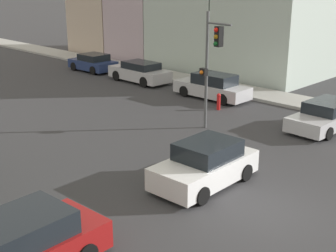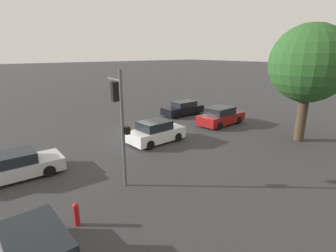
% 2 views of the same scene
% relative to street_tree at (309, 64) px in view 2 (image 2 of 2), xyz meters
% --- Properties ---
extents(ground_plane, '(300.00, 300.00, 0.00)m').
position_rel_street_tree_xyz_m(ground_plane, '(8.00, -8.76, -5.41)').
color(ground_plane, '#333335').
extents(street_tree, '(5.23, 5.23, 8.06)m').
position_rel_street_tree_xyz_m(street_tree, '(0.00, 0.00, 0.00)').
color(street_tree, '#423323').
rests_on(street_tree, ground_plane).
extents(traffic_signal, '(0.49, 1.67, 5.48)m').
position_rel_street_tree_xyz_m(traffic_signal, '(13.05, -2.47, -1.86)').
color(traffic_signal, '#515456').
rests_on(traffic_signal, ground_plane).
extents(crossing_car_0, '(4.63, 2.20, 1.57)m').
position_rel_street_tree_xyz_m(crossing_car_0, '(0.96, -6.42, -4.67)').
color(crossing_car_0, maroon).
rests_on(crossing_car_0, ground_plane).
extents(crossing_car_1, '(4.59, 2.08, 1.35)m').
position_rel_street_tree_xyz_m(crossing_car_1, '(17.09, -6.37, -4.77)').
color(crossing_car_1, '#B7B7BC').
rests_on(crossing_car_1, ground_plane).
extents(crossing_car_2, '(4.08, 2.07, 1.55)m').
position_rel_street_tree_xyz_m(crossing_car_2, '(8.21, -6.26, -4.68)').
color(crossing_car_2, silver).
rests_on(crossing_car_2, ground_plane).
extents(crossing_car_3, '(4.40, 1.90, 1.40)m').
position_rel_street_tree_xyz_m(crossing_car_3, '(1.11, -11.19, -4.73)').
color(crossing_car_3, black).
rests_on(crossing_car_3, ground_plane).
extents(fire_hydrant, '(0.22, 0.22, 0.92)m').
position_rel_street_tree_xyz_m(fire_hydrant, '(16.04, -0.65, -4.92)').
color(fire_hydrant, red).
rests_on(fire_hydrant, ground_plane).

